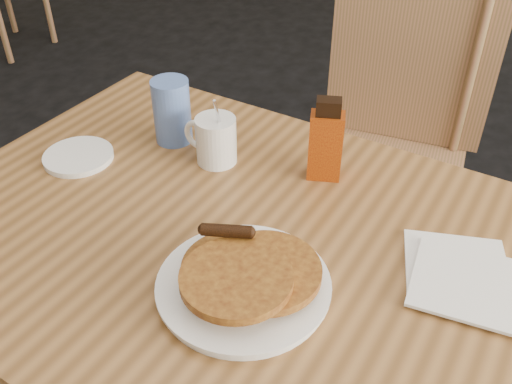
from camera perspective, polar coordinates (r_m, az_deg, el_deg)
main_table at (r=1.01m, az=-0.28°, el=-6.61°), size 1.30×0.90×0.75m
chair_main_far at (r=1.65m, az=13.47°, el=6.72°), size 0.51×0.51×1.00m
pancake_plate at (r=0.88m, az=-1.17°, el=-8.74°), size 0.27×0.27×0.08m
coffee_mug at (r=1.15m, az=-4.13°, el=5.30°), size 0.12×0.08×0.15m
syrup_bottle at (r=1.10m, az=6.99°, el=4.97°), size 0.07×0.06×0.17m
napkin_stack at (r=0.97m, az=19.85°, el=-7.89°), size 0.21×0.22×0.01m
blue_tumbler at (r=1.22m, az=-8.41°, el=8.00°), size 0.09×0.09×0.14m
side_saucer at (r=1.23m, az=-17.33°, el=3.41°), size 0.17×0.17×0.01m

